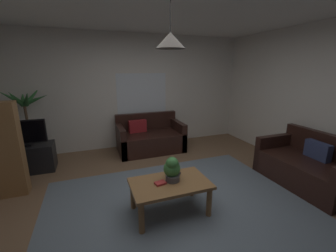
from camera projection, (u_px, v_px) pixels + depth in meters
floor at (175, 204)px, 3.04m from camera, size 5.42×5.18×0.02m
rug at (181, 211)px, 2.85m from camera, size 3.52×2.85×0.01m
wall_back at (134, 92)px, 5.07m from camera, size 5.54×0.06×2.61m
wall_right at (327, 101)px, 3.62m from camera, size 0.06×5.18×2.61m
window_pane at (142, 93)px, 5.12m from camera, size 1.19×0.01×0.93m
couch_under_window at (150, 139)px, 4.95m from camera, size 1.45×0.84×0.82m
couch_right_side at (308, 168)px, 3.50m from camera, size 0.84×1.44×0.82m
coffee_table at (170, 187)px, 2.76m from camera, size 1.00×0.61×0.43m
book_on_table_0 at (160, 183)px, 2.70m from camera, size 0.15×0.12×0.03m
remote_on_table_0 at (177, 175)px, 2.90m from camera, size 0.14×0.15×0.02m
potted_plant_on_table at (172, 168)px, 2.75m from camera, size 0.22×0.23×0.32m
tv_stand at (27, 159)px, 3.92m from camera, size 0.90×0.44×0.50m
tv at (22, 133)px, 3.77m from camera, size 0.75×0.16×0.47m
potted_palm_corner at (28, 127)px, 4.23m from camera, size 0.82×0.79×1.53m
pendant_lamp at (170, 40)px, 2.31m from camera, size 0.33×0.33×0.57m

